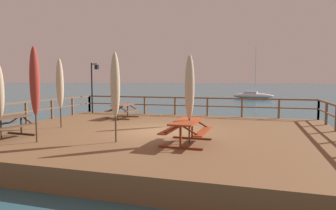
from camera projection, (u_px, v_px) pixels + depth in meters
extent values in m
plane|color=#2D5B6B|center=(162.00, 146.00, 12.41)|extent=(600.00, 600.00, 0.00)
cube|color=brown|center=(162.00, 138.00, 12.38)|extent=(14.14, 11.55, 0.67)
cube|color=brown|center=(191.00, 98.00, 17.63)|extent=(13.84, 0.09, 0.08)
cube|color=brown|center=(191.00, 106.00, 17.67)|extent=(13.84, 0.07, 0.06)
cube|color=brown|center=(89.00, 104.00, 19.67)|extent=(0.10, 0.10, 1.05)
cube|color=brown|center=(116.00, 105.00, 19.10)|extent=(0.10, 0.10, 1.05)
cube|color=brown|center=(145.00, 105.00, 18.53)|extent=(0.10, 0.10, 1.05)
cube|color=brown|center=(175.00, 106.00, 17.96)|extent=(0.10, 0.10, 1.05)
cube|color=brown|center=(207.00, 107.00, 17.39)|extent=(0.10, 0.10, 1.05)
cube|color=brown|center=(242.00, 108.00, 16.82)|extent=(0.10, 0.10, 1.05)
cube|color=brown|center=(279.00, 109.00, 16.25)|extent=(0.10, 0.10, 1.05)
cube|color=brown|center=(318.00, 110.00, 15.68)|extent=(0.10, 0.10, 1.05)
cube|color=brown|center=(26.00, 102.00, 14.26)|extent=(0.09, 11.25, 0.08)
cube|color=brown|center=(26.00, 112.00, 14.30)|extent=(0.07, 11.25, 0.06)
cube|color=brown|center=(26.00, 113.00, 14.30)|extent=(0.10, 0.10, 1.05)
cube|color=brown|center=(52.00, 109.00, 16.09)|extent=(0.10, 0.10, 1.05)
cube|color=brown|center=(73.00, 106.00, 17.88)|extent=(0.10, 0.10, 1.05)
cube|color=brown|center=(89.00, 104.00, 19.67)|extent=(0.10, 0.10, 1.05)
cube|color=brown|center=(336.00, 119.00, 12.10)|extent=(0.10, 0.10, 1.05)
cube|color=brown|center=(326.00, 114.00, 13.89)|extent=(0.10, 0.10, 1.05)
cube|color=brown|center=(318.00, 110.00, 15.68)|extent=(0.10, 0.10, 1.05)
cube|color=brown|center=(0.00, 118.00, 10.57)|extent=(0.94, 2.18, 0.05)
cube|color=brown|center=(12.00, 127.00, 10.39)|extent=(0.46, 2.14, 0.04)
cube|color=#432F1F|center=(22.00, 134.00, 11.45)|extent=(1.40, 0.20, 0.06)
cylinder|color=#432F1F|center=(21.00, 125.00, 11.42)|extent=(0.07, 0.07, 0.74)
cylinder|color=#432F1F|center=(26.00, 120.00, 11.30)|extent=(0.63, 0.11, 0.37)
cylinder|color=#432F1F|center=(16.00, 119.00, 11.51)|extent=(0.63, 0.11, 0.37)
cube|color=brown|center=(123.00, 105.00, 16.33)|extent=(0.76, 1.61, 0.05)
cube|color=brown|center=(132.00, 111.00, 16.19)|extent=(0.28, 1.61, 0.04)
cube|color=brown|center=(114.00, 110.00, 16.51)|extent=(0.28, 1.61, 0.04)
cube|color=brown|center=(118.00, 119.00, 15.79)|extent=(1.40, 0.08, 0.06)
cylinder|color=brown|center=(118.00, 113.00, 15.76)|extent=(0.07, 0.07, 0.74)
cylinder|color=brown|center=(123.00, 109.00, 15.66)|extent=(0.63, 0.06, 0.37)
cylinder|color=brown|center=(113.00, 108.00, 15.82)|extent=(0.63, 0.06, 0.37)
cube|color=brown|center=(128.00, 116.00, 16.98)|extent=(1.40, 0.08, 0.06)
cylinder|color=brown|center=(128.00, 110.00, 16.95)|extent=(0.07, 0.07, 0.74)
cylinder|color=brown|center=(132.00, 107.00, 16.85)|extent=(0.63, 0.06, 0.37)
cylinder|color=brown|center=(123.00, 106.00, 17.02)|extent=(0.63, 0.06, 0.37)
cube|color=#993819|center=(187.00, 121.00, 9.74)|extent=(0.78, 1.97, 0.05)
cube|color=#993819|center=(203.00, 131.00, 9.59)|extent=(0.30, 1.96, 0.04)
cube|color=#993819|center=(171.00, 130.00, 9.93)|extent=(0.30, 1.96, 0.04)
cube|color=maroon|center=(180.00, 148.00, 9.04)|extent=(1.40, 0.10, 0.06)
cylinder|color=maroon|center=(180.00, 137.00, 9.01)|extent=(0.07, 0.07, 0.74)
cylinder|color=maroon|center=(189.00, 130.00, 8.91)|extent=(0.63, 0.06, 0.37)
cylinder|color=maroon|center=(172.00, 129.00, 9.07)|extent=(0.63, 0.06, 0.37)
cube|color=maroon|center=(192.00, 138.00, 10.56)|extent=(1.40, 0.10, 0.06)
cylinder|color=maroon|center=(192.00, 129.00, 10.53)|extent=(0.07, 0.07, 0.74)
cylinder|color=maroon|center=(200.00, 123.00, 10.43)|extent=(0.63, 0.06, 0.37)
cylinder|color=maroon|center=(185.00, 122.00, 10.59)|extent=(0.63, 0.06, 0.37)
cylinder|color=#4C3828|center=(0.00, 103.00, 10.54)|extent=(0.06, 0.06, 2.53)
cylinder|color=#4C3828|center=(60.00, 95.00, 13.02)|extent=(0.06, 0.06, 2.88)
ellipsoid|color=#CCB793|center=(60.00, 83.00, 12.98)|extent=(0.32, 0.32, 2.19)
cylinder|color=#7A6E58|center=(60.00, 87.00, 12.99)|extent=(0.21, 0.21, 0.05)
cone|color=#4C3828|center=(59.00, 61.00, 12.90)|extent=(0.10, 0.10, 0.14)
cylinder|color=#4C3828|center=(189.00, 102.00, 9.73)|extent=(0.06, 0.06, 2.77)
ellipsoid|color=#CCB793|center=(190.00, 87.00, 9.69)|extent=(0.32, 0.32, 2.11)
cylinder|color=#7A6E58|center=(190.00, 92.00, 9.71)|extent=(0.21, 0.21, 0.05)
cone|color=#4C3828|center=(190.00, 57.00, 9.61)|extent=(0.10, 0.10, 0.14)
cylinder|color=#4C3828|center=(189.00, 97.00, 13.73)|extent=(0.06, 0.06, 2.59)
ellipsoid|color=#A33328|center=(189.00, 88.00, 13.69)|extent=(0.32, 0.32, 1.97)
cylinder|color=maroon|center=(189.00, 91.00, 13.70)|extent=(0.21, 0.21, 0.05)
cone|color=#4C3828|center=(189.00, 68.00, 13.61)|extent=(0.10, 0.10, 0.14)
cylinder|color=#4C3828|center=(35.00, 97.00, 9.86)|extent=(0.06, 0.06, 3.05)
ellipsoid|color=#A33328|center=(35.00, 81.00, 9.81)|extent=(0.32, 0.32, 2.32)
cylinder|color=maroon|center=(35.00, 86.00, 9.83)|extent=(0.21, 0.21, 0.05)
cone|color=#4C3828|center=(33.00, 49.00, 9.73)|extent=(0.10, 0.10, 0.14)
cylinder|color=#4C3828|center=(115.00, 100.00, 9.89)|extent=(0.06, 0.06, 2.87)
ellipsoid|color=#CCB793|center=(115.00, 85.00, 9.85)|extent=(0.32, 0.32, 2.18)
cylinder|color=#7A6E58|center=(115.00, 90.00, 9.86)|extent=(0.21, 0.21, 0.05)
cone|color=#4C3828|center=(115.00, 55.00, 9.77)|extent=(0.10, 0.10, 0.14)
cylinder|color=black|center=(92.00, 88.00, 18.90)|extent=(0.09, 0.09, 3.20)
cylinder|color=black|center=(94.00, 64.00, 18.59)|extent=(0.53, 0.28, 0.06)
cube|color=black|center=(97.00, 67.00, 18.43)|extent=(0.20, 0.20, 0.28)
sphere|color=#F4E08C|center=(97.00, 67.00, 18.43)|extent=(0.14, 0.14, 0.14)
ellipsoid|color=silver|center=(253.00, 96.00, 44.16)|extent=(6.19, 2.63, 0.90)
cube|color=silver|center=(251.00, 93.00, 44.25)|extent=(1.95, 1.37, 0.36)
cylinder|color=silver|center=(256.00, 71.00, 43.72)|extent=(0.10, 0.10, 7.00)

